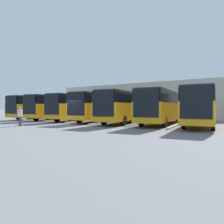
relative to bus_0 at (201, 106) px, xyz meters
The scene contains 16 objects.
ground_plane 12.98m from the bus_0, 23.60° to the left, with size 600.00×600.00×0.00m, color slate.
bus_0 is the anchor object (origin of this frame).
curb_divider_0 3.17m from the bus_0, 40.94° to the left, with size 0.24×6.29×0.15m, color #B2B2AD.
bus_1 3.94m from the bus_0, ahead, with size 3.83×11.73×3.40m.
curb_divider_1 6.30m from the bus_0, 12.57° to the left, with size 0.24×6.29×0.15m, color #B2B2AD.
bus_2 7.84m from the bus_0, ahead, with size 3.83×11.73×3.40m.
curb_divider_2 10.12m from the bus_0, ahead, with size 0.24×6.29×0.15m, color #B2B2AD.
bus_3 11.79m from the bus_0, ahead, with size 3.83×11.73×3.40m.
curb_divider_3 13.88m from the bus_0, ahead, with size 0.24×6.29×0.15m, color #B2B2AD.
bus_4 15.73m from the bus_0, ahead, with size 3.83×11.73×3.40m.
curb_divider_4 17.76m from the bus_0, ahead, with size 0.24×6.29×0.15m, color #B2B2AD.
bus_5 19.64m from the bus_0, ahead, with size 3.83×11.73×3.40m.
curb_divider_5 21.66m from the bus_0, ahead, with size 0.24×6.29×0.15m, color #B2B2AD.
bus_6 23.56m from the bus_0, ahead, with size 3.83×11.73×3.40m.
pedestrian 16.97m from the bus_0, 31.72° to the left, with size 0.57×0.57×1.82m.
station_building 21.44m from the bus_0, 56.65° to the right, with size 33.62×15.96×5.86m.
Camera 1 is at (-15.80, 16.29, 1.73)m, focal length 35.00 mm.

